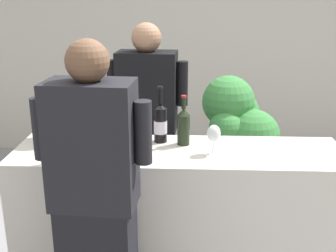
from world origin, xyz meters
name	(u,v)px	position (x,y,z in m)	size (l,w,h in m)	color
wall_back	(183,35)	(0.00, 2.60, 1.40)	(8.00, 0.10, 2.80)	beige
counter	(178,224)	(0.00, 0.00, 0.49)	(1.96, 0.55, 0.99)	beige
wine_bottle_0	(84,135)	(-0.53, -0.12, 1.11)	(0.08, 0.08, 0.36)	black
wine_bottle_1	(160,123)	(-0.12, 0.15, 1.11)	(0.08, 0.08, 0.35)	black
wine_bottle_2	(132,129)	(-0.28, 0.05, 1.10)	(0.08, 0.08, 0.31)	black
wine_bottle_3	(137,136)	(-0.24, -0.08, 1.10)	(0.08, 0.08, 0.33)	black
wine_bottle_4	(115,138)	(-0.36, -0.11, 1.10)	(0.08, 0.08, 0.32)	black
wine_bottle_5	(92,124)	(-0.53, 0.11, 1.11)	(0.07, 0.07, 0.33)	black
wine_bottle_6	(184,126)	(0.03, 0.10, 1.11)	(0.08, 0.08, 0.31)	black
wine_glass	(214,135)	(0.20, -0.04, 1.10)	(0.08, 0.08, 0.17)	silver
ice_bucket	(59,121)	(-0.76, 0.16, 1.10)	(0.24, 0.24, 0.24)	silver
person_server	(148,143)	(-0.24, 0.57, 0.82)	(0.57, 0.27, 1.68)	black
person_guest	(96,219)	(-0.39, -0.54, 0.83)	(0.56, 0.27, 1.70)	black
potted_shrub	(238,134)	(0.47, 0.93, 0.77)	(0.61, 0.61, 1.25)	brown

